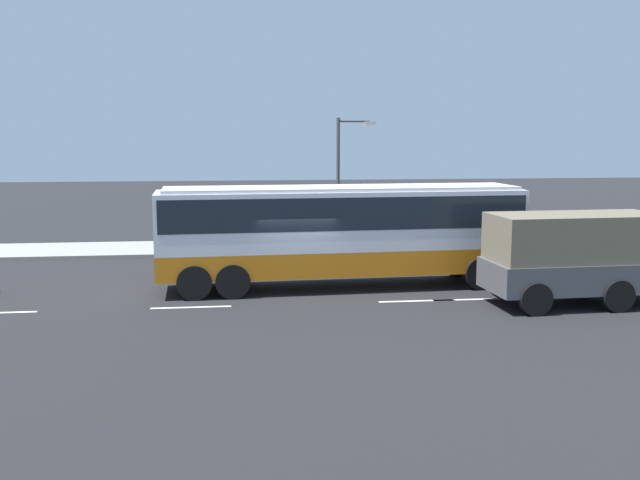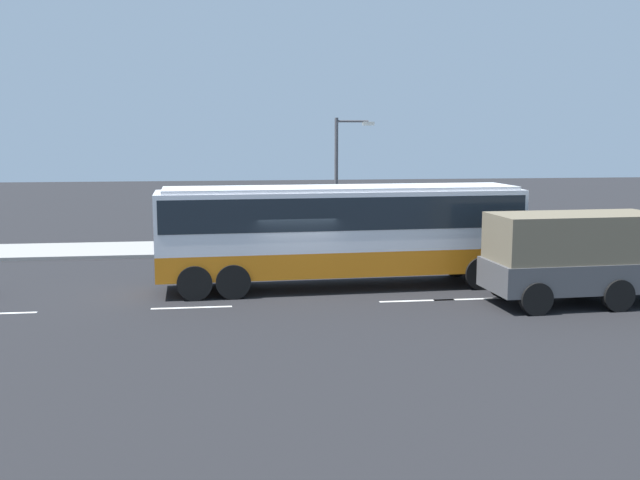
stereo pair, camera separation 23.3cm
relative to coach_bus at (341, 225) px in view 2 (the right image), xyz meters
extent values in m
plane|color=black|center=(-1.60, -0.45, -2.13)|extent=(120.00, 120.00, 0.00)
cube|color=gray|center=(-1.60, 8.86, -2.05)|extent=(80.00, 4.00, 0.15)
cube|color=white|center=(-4.92, -2.38, -2.12)|extent=(2.40, 0.16, 0.01)
cube|color=white|center=(2.03, -2.38, -2.12)|extent=(2.40, 0.16, 0.01)
cube|color=white|center=(3.76, -2.38, -2.12)|extent=(2.40, 0.16, 0.01)
cube|color=orange|center=(0.00, 0.00, -1.16)|extent=(12.32, 2.98, 0.82)
cube|color=silver|center=(0.00, 0.00, 0.21)|extent=(12.32, 2.98, 1.93)
cube|color=black|center=(0.00, 0.00, 0.50)|extent=(12.08, 3.00, 1.06)
cube|color=black|center=(6.06, 0.27, 0.31)|extent=(0.22, 2.26, 1.54)
cube|color=silver|center=(0.00, 0.00, 1.24)|extent=(11.83, 2.81, 0.12)
cylinder|color=black|center=(4.46, 1.37, -1.58)|extent=(1.11, 0.35, 1.10)
cylinder|color=black|center=(4.57, -0.98, -1.58)|extent=(1.11, 0.35, 1.10)
cylinder|color=black|center=(-3.76, 1.01, -1.58)|extent=(1.11, 0.35, 1.10)
cylinder|color=black|center=(-3.66, -1.34, -1.58)|extent=(1.11, 0.35, 1.10)
cylinder|color=black|center=(-4.96, 0.96, -1.58)|extent=(1.11, 0.35, 1.10)
cylinder|color=black|center=(-4.85, -1.39, -1.58)|extent=(1.11, 0.35, 1.10)
cube|color=#4C4C4F|center=(6.63, -3.43, -1.20)|extent=(5.41, 2.53, 0.90)
cube|color=#6B604C|center=(6.63, -3.43, -0.05)|extent=(5.19, 2.43, 1.40)
cylinder|color=black|center=(7.39, -2.29, -1.65)|extent=(0.97, 0.32, 0.96)
cylinder|color=black|center=(7.49, -4.49, -1.65)|extent=(0.97, 0.32, 0.96)
cylinder|color=black|center=(4.82, -2.41, -1.65)|extent=(0.97, 0.32, 0.96)
cylinder|color=black|center=(4.92, -4.60, -1.65)|extent=(0.97, 0.32, 0.96)
cylinder|color=brown|center=(0.54, 8.41, -1.56)|extent=(0.14, 0.14, 0.84)
cylinder|color=brown|center=(0.68, 8.49, -1.56)|extent=(0.14, 0.14, 0.84)
cylinder|color=gold|center=(0.61, 8.45, -0.83)|extent=(0.32, 0.32, 0.63)
sphere|color=#9E7051|center=(0.61, 8.45, -0.40)|extent=(0.23, 0.23, 0.23)
cylinder|color=#47474C|center=(1.00, 7.53, 0.88)|extent=(0.16, 0.16, 5.71)
cylinder|color=#47474C|center=(1.71, 7.53, 3.59)|extent=(1.40, 0.10, 0.10)
cube|color=silver|center=(2.41, 7.53, 3.49)|extent=(0.50, 0.24, 0.16)
camera|label=1|loc=(-3.70, -24.18, 3.01)|focal=41.19mm
camera|label=2|loc=(-3.94, -24.15, 3.01)|focal=41.19mm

